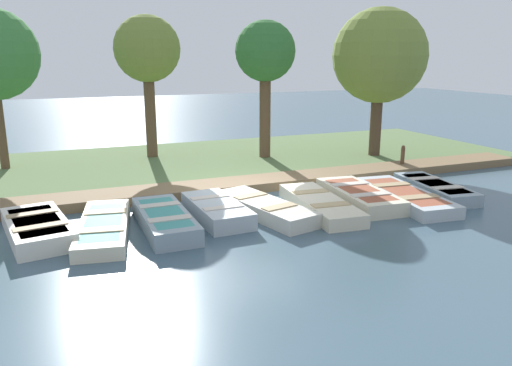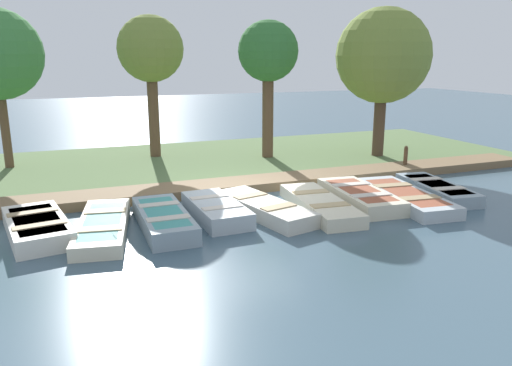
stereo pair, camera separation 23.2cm
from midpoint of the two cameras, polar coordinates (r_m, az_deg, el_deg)
The scene contains 16 objects.
ground_plane at distance 14.11m, azimuth -1.05°, elevation -1.91°, with size 80.00×80.00×0.00m, color #425B6B.
shore_bank at distance 18.70m, azimuth -6.64°, elevation 2.36°, with size 8.00×24.00×0.21m.
dock_walkway at distance 15.14m, azimuth -2.67°, elevation -0.27°, with size 1.28×21.58×0.27m.
rowboat_0 at distance 12.24m, azimuth -24.22°, elevation -4.72°, with size 2.98×1.65×0.43m.
rowboat_1 at distance 11.95m, azimuth -17.52°, elevation -4.79°, with size 3.58×1.62×0.33m.
rowboat_2 at distance 11.92m, azimuth -10.93°, elevation -4.14°, with size 3.03×1.07×0.43m.
rowboat_3 at distance 12.50m, azimuth -5.06°, elevation -3.07°, with size 2.65×1.17×0.43m.
rowboat_4 at distance 12.69m, azimuth 0.44°, elevation -2.85°, with size 3.39×1.71×0.39m.
rowboat_5 at distance 13.15m, azimuth 6.81°, elevation -2.41°, with size 3.47×1.37×0.36m.
rowboat_6 at distance 14.03m, azimuth 11.24°, elevation -1.42°, with size 3.18×1.45×0.41m.
rowboat_7 at distance 14.39m, azimuth 16.12°, elevation -1.44°, with size 3.71×1.58×0.35m.
rowboat_8 at distance 15.46m, azimuth 19.36°, elevation -0.59°, with size 3.11×1.42×0.37m.
mooring_post_far at distance 18.17m, azimuth 16.05°, elevation 2.72°, with size 0.14×0.14×0.93m.
park_tree_left at distance 19.24m, azimuth -12.68°, elevation 14.47°, with size 2.42×2.42×5.42m.
park_tree_center at distance 18.75m, azimuth 0.70°, elevation 14.47°, with size 2.21×2.21×5.23m.
park_tree_right at distance 19.61m, azimuth 13.61°, elevation 13.87°, with size 3.50×3.50×5.71m.
Camera 1 is at (12.59, -5.02, 3.92)m, focal length 35.00 mm.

